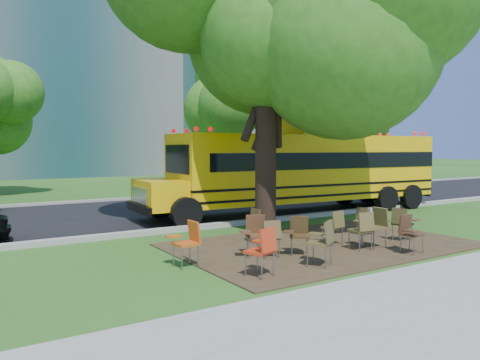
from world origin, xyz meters
TOP-DOWN VIEW (x-y plane):
  - ground at (0.00, 0.00)m, footprint 160.00×160.00m
  - dirt_patch at (1.00, -0.50)m, footprint 7.00×4.50m
  - asphalt_road at (0.00, 7.00)m, footprint 80.00×8.00m
  - kerb_near at (0.00, 3.00)m, footprint 80.00×0.25m
  - kerb_far at (0.00, 11.10)m, footprint 80.00×0.25m
  - building_right at (24.00, 38.00)m, footprint 30.00×16.00m
  - bg_tree_3 at (8.00, 14.00)m, footprint 5.60×5.60m
  - bg_tree_4 at (16.00, 13.00)m, footprint 5.00×5.00m
  - main_tree at (0.64, 1.35)m, footprint 7.20×7.20m
  - school_bus at (4.42, 4.08)m, footprint 11.42×3.19m
  - chair_0 at (-1.84, -2.03)m, footprint 0.63×0.70m
  - chair_1 at (-0.86, -0.94)m, footprint 0.61×0.49m
  - chair_2 at (-0.43, -2.06)m, footprint 0.62×0.76m
  - chair_3 at (-0.20, -1.03)m, footprint 0.72×0.57m
  - chair_4 at (1.31, -1.47)m, footprint 0.62×0.53m
  - chair_5 at (1.94, -2.22)m, footprint 0.56×0.53m
  - chair_6 at (1.79, -1.40)m, footprint 0.55×0.63m
  - chair_7 at (2.91, -1.28)m, footprint 0.60×0.58m
  - chair_8 at (-2.63, -0.60)m, footprint 0.54×0.58m
  - chair_9 at (-1.06, -0.64)m, footprint 0.74×0.58m
  - chair_10 at (-0.25, 0.33)m, footprint 0.52×0.61m
  - chair_11 at (1.17, -0.72)m, footprint 0.57×0.57m
  - chair_12 at (2.72, -0.24)m, footprint 0.48×0.50m

SIDE VIEW (x-z plane):
  - ground at x=0.00m, z-range 0.00..0.00m
  - dirt_patch at x=1.00m, z-range 0.00..0.03m
  - asphalt_road at x=0.00m, z-range 0.00..0.04m
  - kerb_near at x=0.00m, z-range 0.00..0.14m
  - kerb_far at x=0.00m, z-range 0.00..0.14m
  - chair_12 at x=2.72m, z-range 0.09..0.86m
  - chair_1 at x=-0.86m, z-range 0.10..0.93m
  - chair_3 at x=-0.20m, z-range 0.10..0.95m
  - chair_11 at x=1.17m, z-range 0.10..0.95m
  - chair_7 at x=2.91m, z-range 0.10..0.95m
  - chair_5 at x=1.94m, z-range 0.10..0.96m
  - chair_10 at x=-0.25m, z-range 0.10..0.99m
  - chair_9 at x=-1.06m, z-range 0.11..1.00m
  - chair_4 at x=1.31m, z-range 0.11..1.00m
  - chair_8 at x=-2.63m, z-range 0.11..1.01m
  - chair_0 at x=-1.84m, z-range 0.11..1.03m
  - chair_2 at x=-0.43m, z-range 0.11..1.04m
  - chair_6 at x=1.79m, z-range 0.11..1.06m
  - school_bus at x=4.42m, z-range 0.22..2.98m
  - bg_tree_4 at x=16.00m, z-range 0.92..7.77m
  - bg_tree_3 at x=8.00m, z-range 1.11..8.95m
  - main_tree at x=0.64m, z-range 0.99..10.21m
  - building_right at x=24.00m, z-range 0.00..25.00m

